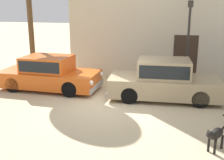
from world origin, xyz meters
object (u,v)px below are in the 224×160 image
object	(u,v)px
parked_sedan_nearest	(49,73)
parked_sedan_second	(164,80)
street_lamp	(189,32)
stray_dog_spotted	(216,134)

from	to	relation	value
parked_sedan_nearest	parked_sedan_second	xyz separation A→B (m)	(4.78, -0.15, 0.05)
parked_sedan_nearest	street_lamp	size ratio (longest dim) A/B	1.19
parked_sedan_nearest	parked_sedan_second	world-z (taller)	parked_sedan_second
parked_sedan_nearest	stray_dog_spotted	xyz separation A→B (m)	(6.24, -3.82, -0.26)
street_lamp	parked_sedan_nearest	bearing A→B (deg)	-159.36
parked_sedan_nearest	street_lamp	distance (m)	6.22
stray_dog_spotted	street_lamp	size ratio (longest dim) A/B	0.23
stray_dog_spotted	street_lamp	distance (m)	6.27
parked_sedan_nearest	street_lamp	world-z (taller)	street_lamp
parked_sedan_nearest	stray_dog_spotted	distance (m)	7.32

